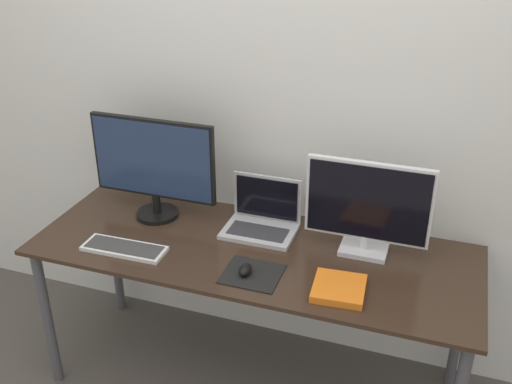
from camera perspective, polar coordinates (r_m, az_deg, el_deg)
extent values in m
cube|color=silver|center=(2.57, 2.64, 9.36)|extent=(7.00, 0.05, 2.50)
cube|color=#332319|center=(2.45, -0.32, -5.60)|extent=(1.81, 0.67, 0.02)
cylinder|color=#47474C|center=(2.82, -19.26, -11.28)|extent=(0.04, 0.04, 0.70)
cylinder|color=#47474C|center=(3.19, -13.28, -5.62)|extent=(0.04, 0.04, 0.70)
cylinder|color=#47474C|center=(2.79, 18.87, -11.64)|extent=(0.04, 0.04, 0.70)
cylinder|color=black|center=(2.72, -9.37, -2.05)|extent=(0.19, 0.19, 0.02)
cylinder|color=black|center=(2.69, -9.45, -1.00)|extent=(0.04, 0.04, 0.09)
cube|color=black|center=(2.60, -9.75, 3.18)|extent=(0.56, 0.02, 0.36)
cube|color=#1E2D4C|center=(2.59, -9.89, 3.07)|extent=(0.54, 0.01, 0.33)
cube|color=silver|center=(2.46, 10.19, -5.45)|extent=(0.19, 0.13, 0.02)
cylinder|color=silver|center=(2.44, 10.27, -4.69)|extent=(0.04, 0.04, 0.06)
cube|color=silver|center=(2.35, 10.64, -0.89)|extent=(0.49, 0.02, 0.33)
cube|color=black|center=(2.34, 10.58, -1.03)|extent=(0.47, 0.01, 0.30)
cube|color=#ADADB2|center=(2.54, 0.30, -3.80)|extent=(0.30, 0.21, 0.02)
cube|color=#2D2D33|center=(2.52, 0.19, -3.77)|extent=(0.25, 0.11, 0.00)
cube|color=#ADADB2|center=(2.58, 1.09, -0.51)|extent=(0.30, 0.01, 0.20)
cube|color=black|center=(2.57, 1.02, -0.61)|extent=(0.27, 0.00, 0.18)
cube|color=silver|center=(2.49, -12.43, -5.29)|extent=(0.35, 0.13, 0.02)
cube|color=#383838|center=(2.48, -12.45, -5.11)|extent=(0.32, 0.10, 0.00)
cube|color=black|center=(2.29, -0.36, -7.81)|extent=(0.22, 0.20, 0.00)
ellipsoid|color=black|center=(2.28, -1.02, -7.41)|extent=(0.05, 0.08, 0.04)
cube|color=orange|center=(2.22, 7.90, -9.08)|extent=(0.20, 0.20, 0.03)
cube|color=white|center=(2.22, 7.90, -9.08)|extent=(0.19, 0.20, 0.02)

